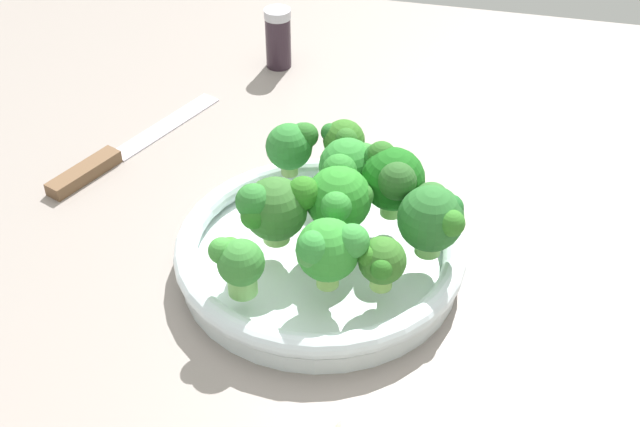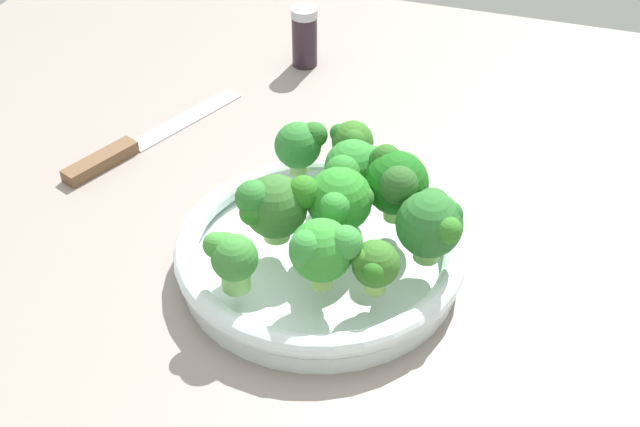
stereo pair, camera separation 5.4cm
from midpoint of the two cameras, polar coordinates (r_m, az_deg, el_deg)
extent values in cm
cube|color=gray|center=(85.91, 0.57, -4.70)|extent=(130.00, 130.00, 2.50)
cylinder|color=silver|center=(84.95, 1.82, -3.33)|extent=(27.41, 27.41, 1.86)
torus|color=white|center=(83.58, 1.84, -2.27)|extent=(28.56, 28.56, 2.28)
cylinder|color=#86CC67|center=(80.93, 9.03, -2.44)|extent=(2.48, 2.48, 2.02)
sphere|color=#296A2B|center=(78.99, 9.24, -0.77)|extent=(6.24, 6.24, 6.24)
sphere|color=#317825|center=(76.91, 10.54, -1.21)|extent=(2.52, 2.52, 2.52)
sphere|color=#216628|center=(78.67, 10.57, -0.12)|extent=(2.50, 2.50, 2.50)
sphere|color=#31692D|center=(80.65, 9.40, 0.46)|extent=(3.47, 3.47, 3.47)
cylinder|color=#83C356|center=(82.91, 3.13, -0.79)|extent=(2.38, 2.38, 1.97)
sphere|color=#2D8B2A|center=(81.01, 3.20, 0.88)|extent=(6.36, 6.36, 6.36)
sphere|color=#338D33|center=(78.53, 2.99, 0.44)|extent=(2.95, 2.95, 2.95)
sphere|color=#347D2C|center=(80.61, 4.64, 1.00)|extent=(2.61, 2.61, 2.61)
sphere|color=#2D802D|center=(82.05, 3.37, 2.69)|extent=(3.48, 3.48, 3.48)
cylinder|color=#9CD269|center=(90.48, 3.85, 3.30)|extent=(2.60, 2.60, 2.74)
sphere|color=#326E22|center=(88.91, 3.93, 4.77)|extent=(4.38, 4.38, 4.38)
sphere|color=#2D6823|center=(87.33, 4.05, 4.81)|extent=(2.38, 2.38, 2.38)
sphere|color=#236624|center=(88.74, 2.96, 5.35)|extent=(1.92, 1.92, 1.92)
cylinder|color=#96CA6A|center=(82.02, -1.17, -1.35)|extent=(2.61, 2.61, 1.74)
sphere|color=#346A2B|center=(80.21, -1.19, 0.23)|extent=(6.16, 6.16, 6.16)
sphere|color=#2C751E|center=(79.71, 0.63, 1.42)|extent=(3.24, 3.24, 3.24)
sphere|color=#2F7A30|center=(79.04, -2.55, 1.00)|extent=(3.40, 3.40, 3.40)
sphere|color=#2E7224|center=(79.00, -2.60, 0.00)|extent=(2.48, 2.48, 2.48)
cylinder|color=#8FD465|center=(85.16, 6.81, 0.29)|extent=(2.22, 2.22, 2.22)
sphere|color=#1A6419|center=(83.26, 6.97, 1.99)|extent=(6.30, 6.30, 6.30)
sphere|color=#2A5B25|center=(80.63, 7.19, 1.84)|extent=(3.71, 3.71, 3.71)
sphere|color=#256525|center=(84.08, 6.17, 3.40)|extent=(3.29, 3.29, 3.29)
sphere|color=#2B6722|center=(83.50, 6.29, 3.60)|extent=(2.91, 2.91, 2.91)
cylinder|color=#9DD262|center=(77.22, 5.67, -4.65)|extent=(2.05, 2.05, 1.68)
sphere|color=#356F26|center=(75.70, 5.77, -3.41)|extent=(4.35, 4.35, 4.35)
sphere|color=#2A6E1F|center=(74.22, 5.65, -3.96)|extent=(2.05, 2.05, 2.05)
sphere|color=#327722|center=(74.67, 4.82, -3.12)|extent=(1.93, 1.93, 1.93)
cylinder|color=#91BD64|center=(90.88, 0.23, 3.21)|extent=(1.82, 1.82, 1.81)
sphere|color=#2C7930|center=(89.45, 0.24, 4.53)|extent=(4.94, 4.94, 4.94)
sphere|color=#2B6B26|center=(89.14, 1.39, 5.22)|extent=(2.71, 2.71, 2.71)
sphere|color=#2C752E|center=(90.31, 1.18, 5.22)|extent=(2.79, 2.79, 2.79)
sphere|color=#257924|center=(90.27, 1.12, 5.10)|extent=(2.16, 2.16, 2.16)
cylinder|color=#78BC5C|center=(77.10, -3.63, -4.38)|extent=(2.69, 2.69, 2.10)
sphere|color=#388234|center=(75.46, -3.70, -3.03)|extent=(4.27, 4.27, 4.27)
sphere|color=#3C8F2E|center=(76.43, -4.36, -2.15)|extent=(2.37, 2.37, 2.37)
sphere|color=#3D8F36|center=(75.55, -4.93, -2.16)|extent=(2.42, 2.42, 2.42)
cylinder|color=#99CC61|center=(77.15, 2.10, -4.19)|extent=(2.05, 2.05, 2.27)
sphere|color=green|center=(75.15, 2.15, -2.51)|extent=(5.73, 5.73, 5.73)
sphere|color=#42923E|center=(74.04, 1.10, -2.63)|extent=(2.96, 2.96, 2.96)
sphere|color=green|center=(73.98, 3.78, -2.00)|extent=(3.10, 3.10, 3.10)
sphere|color=green|center=(73.63, 1.22, -2.34)|extent=(3.16, 3.16, 3.16)
cylinder|color=#88C562|center=(87.48, 3.93, 1.52)|extent=(2.08, 2.08, 1.83)
sphere|color=#2F8632|center=(85.82, 4.01, 3.01)|extent=(5.81, 5.81, 5.81)
sphere|color=#3A8637|center=(85.65, 5.18, 3.66)|extent=(2.66, 2.66, 2.66)
sphere|color=#368731|center=(86.68, 3.56, 4.06)|extent=(2.43, 2.43, 2.43)
cube|color=silver|center=(108.55, -7.51, 6.26)|extent=(8.85, 16.72, 0.40)
cube|color=brown|center=(101.47, -12.96, 3.36)|extent=(5.68, 9.72, 1.50)
cylinder|color=#2D1F29|center=(118.45, 0.29, 11.40)|extent=(3.46, 3.46, 7.13)
cylinder|color=#B8B6C0|center=(116.61, 0.30, 13.22)|extent=(3.63, 3.63, 1.21)
camera|label=1|loc=(0.03, -88.10, 1.52)|focal=47.99mm
camera|label=2|loc=(0.03, 91.90, -1.52)|focal=47.99mm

